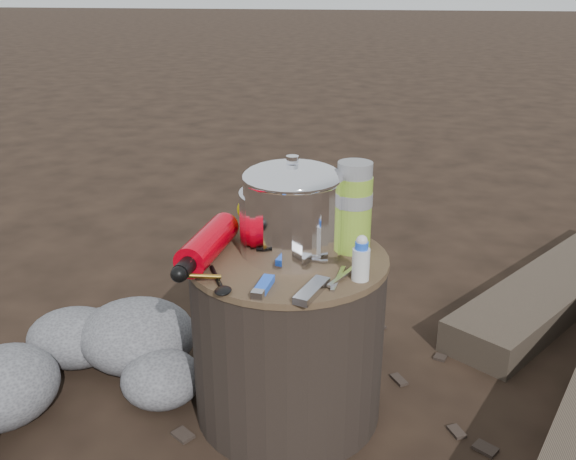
% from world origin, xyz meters
% --- Properties ---
extents(ground, '(60.00, 60.00, 0.00)m').
position_xyz_m(ground, '(0.00, 0.00, 0.00)').
color(ground, black).
rests_on(ground, ground).
extents(stump, '(0.45, 0.45, 0.42)m').
position_xyz_m(stump, '(0.00, 0.00, 0.21)').
color(stump, black).
rests_on(stump, ground).
extents(rock_ring, '(0.48, 1.04, 0.21)m').
position_xyz_m(rock_ring, '(-0.52, -0.26, 0.10)').
color(rock_ring, '#56565B').
rests_on(rock_ring, ground).
extents(log_small, '(0.84, 1.11, 0.10)m').
position_xyz_m(log_small, '(0.79, 0.78, 0.05)').
color(log_small, '#3A3026').
rests_on(log_small, ground).
extents(foil_windscreen, '(0.23, 0.23, 0.14)m').
position_xyz_m(foil_windscreen, '(-0.00, 0.04, 0.49)').
color(foil_windscreen, silver).
rests_on(foil_windscreen, stump).
extents(camping_pot, '(0.22, 0.22, 0.22)m').
position_xyz_m(camping_pot, '(0.01, 0.01, 0.53)').
color(camping_pot, white).
rests_on(camping_pot, stump).
extents(fuel_bottle, '(0.08, 0.29, 0.07)m').
position_xyz_m(fuel_bottle, '(-0.17, -0.05, 0.45)').
color(fuel_bottle, red).
rests_on(fuel_bottle, stump).
extents(thermos, '(0.08, 0.08, 0.21)m').
position_xyz_m(thermos, '(0.14, 0.07, 0.52)').
color(thermos, '#7FA62E').
rests_on(thermos, stump).
extents(travel_mug, '(0.08, 0.08, 0.12)m').
position_xyz_m(travel_mug, '(0.12, 0.15, 0.47)').
color(travel_mug, black).
rests_on(travel_mug, stump).
extents(stuff_sack, '(0.14, 0.11, 0.09)m').
position_xyz_m(stuff_sack, '(-0.10, 0.17, 0.46)').
color(stuff_sack, '#D5B900').
rests_on(stuff_sack, stump).
extents(food_pouch, '(0.10, 0.05, 0.12)m').
position_xyz_m(food_pouch, '(-0.03, 0.17, 0.48)').
color(food_pouch, '#121248').
rests_on(food_pouch, stump).
extents(lighter, '(0.03, 0.09, 0.02)m').
position_xyz_m(lighter, '(-0.01, -0.17, 0.42)').
color(lighter, blue).
rests_on(lighter, stump).
extents(multitool, '(0.06, 0.12, 0.02)m').
position_xyz_m(multitool, '(0.08, -0.17, 0.42)').
color(multitool, '#B9B9BF').
rests_on(multitool, stump).
extents(pot_grabber, '(0.06, 0.12, 0.01)m').
position_xyz_m(pot_grabber, '(0.13, -0.10, 0.42)').
color(pot_grabber, '#B9B9BF').
rests_on(pot_grabber, stump).
extents(spork, '(0.09, 0.13, 0.01)m').
position_xyz_m(spork, '(-0.12, -0.15, 0.42)').
color(spork, black).
rests_on(spork, stump).
extents(squeeze_bottle, '(0.04, 0.04, 0.09)m').
position_xyz_m(squeeze_bottle, '(0.17, -0.09, 0.46)').
color(squeeze_bottle, silver).
rests_on(squeeze_bottle, stump).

